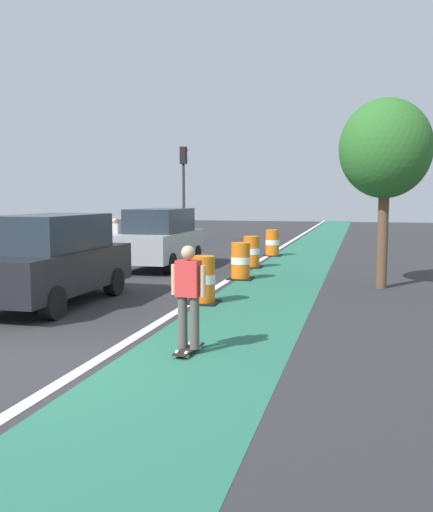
# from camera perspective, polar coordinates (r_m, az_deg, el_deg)

# --- Properties ---
(ground_plane) EXTENTS (100.00, 100.00, 0.00)m
(ground_plane) POSITION_cam_1_polar(r_m,az_deg,el_deg) (8.56, -19.30, -10.69)
(ground_plane) COLOR #2D2D30
(bike_lane_strip) EXTENTS (2.50, 80.00, 0.01)m
(bike_lane_strip) POSITION_cam_1_polar(r_m,az_deg,el_deg) (19.06, 7.83, -1.28)
(bike_lane_strip) COLOR #286B51
(bike_lane_strip) RESTS_ON ground
(lane_divider_stripe) EXTENTS (0.20, 80.00, 0.01)m
(lane_divider_stripe) POSITION_cam_1_polar(r_m,az_deg,el_deg) (19.29, 3.40, -1.14)
(lane_divider_stripe) COLOR silver
(lane_divider_stripe) RESTS_ON ground
(skateboarder_on_lane) EXTENTS (0.57, 0.82, 1.69)m
(skateboarder_on_lane) POSITION_cam_1_polar(r_m,az_deg,el_deg) (8.54, -2.92, -4.11)
(skateboarder_on_lane) COLOR black
(skateboarder_on_lane) RESTS_ON ground
(parked_suv_nearest) EXTENTS (1.94, 4.61, 2.04)m
(parked_suv_nearest) POSITION_cam_1_polar(r_m,az_deg,el_deg) (12.96, -16.57, -0.32)
(parked_suv_nearest) COLOR black
(parked_suv_nearest) RESTS_ON ground
(parked_suv_second) EXTENTS (1.95, 4.62, 2.04)m
(parked_suv_second) POSITION_cam_1_polar(r_m,az_deg,el_deg) (19.09, -5.82, 1.87)
(parked_suv_second) COLOR #9EA0A5
(parked_suv_second) RESTS_ON ground
(traffic_barrel_front) EXTENTS (0.73, 0.73, 1.09)m
(traffic_barrel_front) POSITION_cam_1_polar(r_m,az_deg,el_deg) (12.64, -1.43, -2.52)
(traffic_barrel_front) COLOR orange
(traffic_barrel_front) RESTS_ON ground
(traffic_barrel_mid) EXTENTS (0.73, 0.73, 1.09)m
(traffic_barrel_mid) POSITION_cam_1_polar(r_m,az_deg,el_deg) (16.36, 2.51, -0.57)
(traffic_barrel_mid) COLOR orange
(traffic_barrel_mid) RESTS_ON ground
(traffic_barrel_back) EXTENTS (0.73, 0.73, 1.09)m
(traffic_barrel_back) POSITION_cam_1_polar(r_m,az_deg,el_deg) (19.16, 3.63, 0.39)
(traffic_barrel_back) COLOR orange
(traffic_barrel_back) RESTS_ON ground
(traffic_barrel_far) EXTENTS (0.73, 0.73, 1.09)m
(traffic_barrel_far) POSITION_cam_1_polar(r_m,az_deg,el_deg) (23.05, 5.79, 1.33)
(traffic_barrel_far) COLOR orange
(traffic_barrel_far) RESTS_ON ground
(traffic_light_corner) EXTENTS (0.41, 0.32, 5.10)m
(traffic_light_corner) POSITION_cam_1_polar(r_m,az_deg,el_deg) (29.74, -3.41, 8.13)
(traffic_light_corner) COLOR #2D2D2D
(traffic_light_corner) RESTS_ON ground
(pedestrian_crossing) EXTENTS (0.34, 0.20, 1.61)m
(pedestrian_crossing) POSITION_cam_1_polar(r_m,az_deg,el_deg) (22.18, -10.46, 1.94)
(pedestrian_crossing) COLOR #33333D
(pedestrian_crossing) RESTS_ON ground
(street_tree_sidewalk) EXTENTS (2.40, 2.40, 5.00)m
(street_tree_sidewalk) POSITION_cam_1_polar(r_m,az_deg,el_deg) (15.36, 17.06, 10.46)
(street_tree_sidewalk) COLOR brown
(street_tree_sidewalk) RESTS_ON ground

